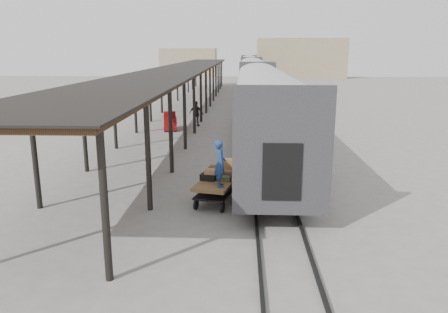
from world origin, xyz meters
name	(u,v)px	position (x,y,z in m)	size (l,w,h in m)	color
ground	(193,193)	(0.00, 0.00, 0.00)	(160.00, 160.00, 0.00)	slate
train	(253,77)	(3.19, 33.79, 2.69)	(3.45, 76.01, 4.01)	silver
canopy	(185,68)	(-3.40, 24.00, 4.00)	(4.90, 64.30, 4.15)	#422B19
rails	(253,100)	(3.20, 34.00, 0.06)	(1.54, 150.00, 0.12)	black
building_far	(300,58)	(14.00, 78.00, 4.00)	(18.00, 10.00, 8.00)	tan
building_left	(189,62)	(-10.00, 82.00, 3.00)	(12.00, 8.00, 6.00)	tan
baggage_cart	(217,186)	(1.04, -1.12, 0.65)	(1.80, 2.63, 0.86)	brown
suitcase_stack	(217,174)	(1.02, -0.74, 1.03)	(1.43, 1.05, 0.43)	#343436
luggage_tug	(170,122)	(-3.24, 14.10, 0.60)	(1.18, 1.63, 1.31)	maroon
porter	(220,163)	(1.20, -1.77, 1.72)	(0.63, 0.41, 1.72)	navy
pedestrian	(196,114)	(-1.52, 15.96, 0.96)	(1.12, 0.47, 1.91)	black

